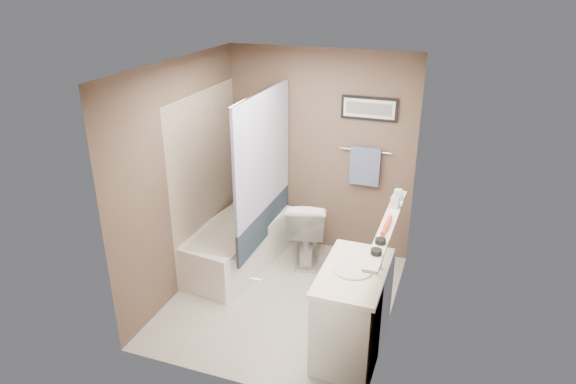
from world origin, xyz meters
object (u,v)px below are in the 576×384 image
(candle_bowl_far, at_px, (380,241))
(soap_bottle, at_px, (395,199))
(hair_brush_front, at_px, (385,229))
(candle_bowl_near, at_px, (376,252))
(vanity, at_px, (353,314))
(hair_brush_back, at_px, (388,223))
(bathtub, at_px, (236,245))
(toilet, at_px, (307,229))
(glass_jar, at_px, (398,195))

(candle_bowl_far, relative_size, soap_bottle, 0.54)
(hair_brush_front, bearing_deg, candle_bowl_near, -90.00)
(hair_brush_front, bearing_deg, soap_bottle, 90.00)
(vanity, relative_size, soap_bottle, 5.36)
(hair_brush_back, bearing_deg, candle_bowl_near, -90.00)
(bathtub, height_order, toilet, toilet)
(toilet, xyz_separation_m, candle_bowl_near, (1.05, -1.55, 0.74))
(candle_bowl_near, relative_size, hair_brush_back, 0.41)
(candle_bowl_far, xyz_separation_m, hair_brush_back, (0.00, 0.35, 0.00))
(vanity, bearing_deg, hair_brush_back, 67.14)
(vanity, bearing_deg, bathtub, 150.30)
(bathtub, bearing_deg, hair_brush_front, -15.30)
(hair_brush_front, distance_m, glass_jar, 0.71)
(hair_brush_front, distance_m, soap_bottle, 0.51)
(vanity, bearing_deg, glass_jar, 81.98)
(candle_bowl_near, distance_m, candle_bowl_far, 0.18)
(hair_brush_front, height_order, glass_jar, glass_jar)
(vanity, distance_m, candle_bowl_near, 0.77)
(candle_bowl_near, relative_size, glass_jar, 0.90)
(candle_bowl_near, xyz_separation_m, candle_bowl_far, (0.00, 0.18, 0.00))
(candle_bowl_far, relative_size, glass_jar, 0.90)
(vanity, xyz_separation_m, candle_bowl_far, (0.19, 0.03, 0.73))
(bathtub, xyz_separation_m, hair_brush_front, (1.79, -0.76, 0.89))
(toilet, bearing_deg, hair_brush_back, 122.96)
(bathtub, distance_m, toilet, 0.84)
(candle_bowl_near, distance_m, soap_bottle, 0.92)
(vanity, relative_size, candle_bowl_far, 10.00)
(candle_bowl_far, bearing_deg, vanity, -169.92)
(hair_brush_front, xyz_separation_m, hair_brush_back, (0.00, 0.13, 0.00))
(bathtub, bearing_deg, candle_bowl_far, -21.15)
(candle_bowl_near, xyz_separation_m, hair_brush_front, (0.00, 0.41, 0.00))
(hair_brush_back, height_order, soap_bottle, soap_bottle)
(toilet, distance_m, hair_brush_front, 1.72)
(toilet, relative_size, hair_brush_back, 3.59)
(bathtub, height_order, glass_jar, glass_jar)
(vanity, bearing_deg, candle_bowl_far, 12.91)
(bathtub, height_order, hair_brush_front, hair_brush_front)
(soap_bottle, bearing_deg, vanity, -103.53)
(vanity, height_order, hair_brush_back, hair_brush_back)
(toilet, relative_size, candle_bowl_near, 8.79)
(vanity, xyz_separation_m, soap_bottle, (0.19, 0.77, 0.80))
(candle_bowl_far, bearing_deg, toilet, 127.42)
(soap_bottle, bearing_deg, hair_brush_back, -90.00)
(hair_brush_front, distance_m, hair_brush_back, 0.13)
(hair_brush_back, distance_m, soap_bottle, 0.39)
(bathtub, height_order, candle_bowl_far, candle_bowl_far)
(glass_jar, xyz_separation_m, soap_bottle, (0.00, -0.20, 0.03))
(vanity, xyz_separation_m, hair_brush_front, (0.19, 0.26, 0.74))
(toilet, height_order, candle_bowl_far, candle_bowl_far)
(candle_bowl_near, xyz_separation_m, glass_jar, (0.00, 1.12, 0.03))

